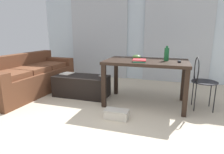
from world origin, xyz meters
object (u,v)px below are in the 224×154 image
object	(u,v)px
magazine	(67,73)
shoebox	(117,114)
wire_chair	(201,77)
bottle_near	(167,54)
bowl	(137,57)
scissors	(121,57)
book_stack	(139,61)
craft_table	(146,66)
couch	(29,78)
tv_remote_on_table	(179,61)
tv_remote_primary	(102,75)
coffee_table	(82,86)

from	to	relation	value
magazine	shoebox	distance (m)	1.64
wire_chair	bottle_near	world-z (taller)	bottle_near
bowl	shoebox	size ratio (longest dim) A/B	0.42
bowl	scissors	size ratio (longest dim) A/B	1.24
bottle_near	scissors	xyz separation A→B (m)	(-0.85, 0.25, -0.11)
book_stack	shoebox	xyz separation A→B (m)	(-0.22, -0.56, -0.74)
craft_table	shoebox	distance (m)	1.02
couch	tv_remote_on_table	bearing A→B (deg)	0.95
craft_table	bottle_near	xyz separation A→B (m)	(0.33, 0.05, 0.21)
book_stack	scissors	size ratio (longest dim) A/B	2.33
craft_table	tv_remote_primary	bearing A→B (deg)	170.03
craft_table	wire_chair	bearing A→B (deg)	2.61
coffee_table	tv_remote_on_table	xyz separation A→B (m)	(1.82, -0.08, 0.59)
couch	shoebox	size ratio (longest dim) A/B	5.92
craft_table	scissors	xyz separation A→B (m)	(-0.53, 0.30, 0.11)
wire_chair	magazine	xyz separation A→B (m)	(-2.54, 0.09, -0.12)
scissors	shoebox	xyz separation A→B (m)	(0.21, -1.05, -0.72)
coffee_table	bottle_near	bearing A→B (deg)	0.39
bowl	craft_table	bearing A→B (deg)	-34.69
couch	coffee_table	xyz separation A→B (m)	(1.17, 0.13, -0.11)
wire_chair	magazine	world-z (taller)	wire_chair
tv_remote_primary	book_stack	bearing A→B (deg)	-3.30
tv_remote_primary	magazine	bearing A→B (deg)	-157.49
wire_chair	book_stack	xyz separation A→B (m)	(-0.98, -0.23, 0.26)
book_stack	wire_chair	bearing A→B (deg)	13.30
couch	wire_chair	distance (m)	3.35
craft_table	bowl	distance (m)	0.28
coffee_table	tv_remote_primary	bearing A→B (deg)	16.13
coffee_table	scissors	world-z (taller)	scissors
couch	bowl	xyz separation A→B (m)	(2.25, 0.23, 0.50)
scissors	magazine	bearing A→B (deg)	-171.40
bowl	magazine	size ratio (longest dim) A/B	0.56
craft_table	bottle_near	world-z (taller)	bottle_near
couch	tv_remote_on_table	size ratio (longest dim) A/B	13.87
magazine	shoebox	bearing A→B (deg)	-28.18
wire_chair	bottle_near	bearing A→B (deg)	179.02
coffee_table	craft_table	xyz separation A→B (m)	(1.28, -0.04, 0.48)
craft_table	tv_remote_primary	distance (m)	0.93
magazine	bowl	bearing A→B (deg)	5.42
scissors	magazine	world-z (taller)	scissors
couch	tv_remote_primary	size ratio (longest dim) A/B	14.88
scissors	magazine	distance (m)	1.20
scissors	wire_chair	bearing A→B (deg)	-10.30
coffee_table	bowl	bearing A→B (deg)	5.08
bowl	shoebox	bearing A→B (deg)	-97.56
coffee_table	bowl	world-z (taller)	bowl
bottle_near	book_stack	size ratio (longest dim) A/B	0.88
wire_chair	tv_remote_on_table	size ratio (longest dim) A/B	5.73
bottle_near	bowl	distance (m)	0.54
couch	scissors	xyz separation A→B (m)	(1.92, 0.39, 0.47)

